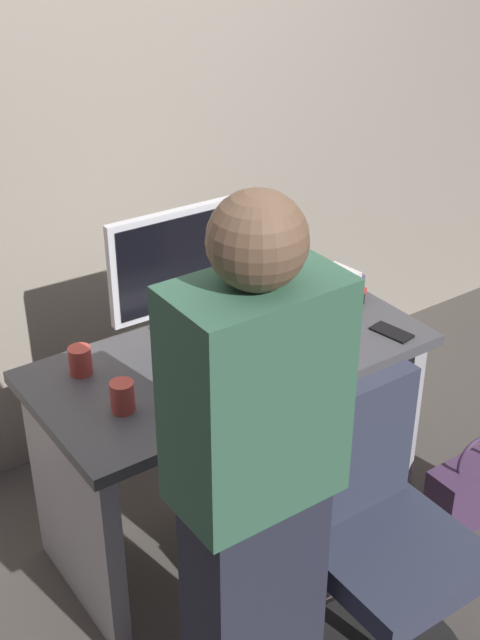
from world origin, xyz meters
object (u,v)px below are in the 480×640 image
monitor (184,265)px  handbag (469,491)px  office_chair (380,552)px  cell_phone (392,332)px  person_at_desk (255,495)px  cup_near_keyboard (122,397)px  keyboard (222,372)px  mouse (287,343)px  desk (232,412)px  cup_by_monitor (80,361)px  book_stack (334,288)px

monitor → handbag: monitor is taller
office_chair → cell_phone: (0.50, 0.52, 0.33)m
monitor → cell_phone: size_ratio=3.75×
handbag → person_at_desk: bearing=-169.3°
cup_near_keyboard → handbag: cup_near_keyboard is taller
keyboard → mouse: (0.27, 0.01, 0.01)m
mouse → desk: bearing=155.6°
cup_near_keyboard → cell_phone: cup_near_keyboard is taller
person_at_desk → cup_by_monitor: (-0.06, 0.87, -0.04)m
cup_near_keyboard → cup_by_monitor: 0.26m
mouse → handbag: bearing=-35.7°
mouse → handbag: size_ratio=0.26×
desk → handbag: desk is taller
cup_near_keyboard → cell_phone: 0.99m
cup_near_keyboard → cell_phone: (0.98, -0.13, -0.05)m
office_chair → monitor: monitor is taller
mouse → cup_near_keyboard: 0.62m
monitor → cup_by_monitor: bearing=-175.4°
desk → cup_by_monitor: bearing=159.4°
handbag → cup_near_keyboard: bearing=161.4°
keyboard → handbag: bearing=-28.2°
mouse → office_chair: bearing=-102.5°
desk → monitor: 0.54m
monitor → cup_by_monitor: (-0.42, -0.03, -0.21)m
office_chair → book_stack: bearing=59.2°
monitor → cell_phone: monitor is taller
office_chair → book_stack: (0.48, 0.81, 0.38)m
office_chair → handbag: office_chair is taller
monitor → cell_phone: (0.58, -0.42, -0.25)m
cup_near_keyboard → handbag: size_ratio=0.26×
office_chair → person_at_desk: 0.60m
desk → cup_near_keyboard: size_ratio=13.61×
cell_phone → office_chair: bearing=-144.5°
monitor → mouse: 0.43m
desk → book_stack: 0.60m
monitor → mouse: (0.22, -0.29, -0.24)m
office_chair → mouse: (0.14, 0.65, 0.34)m
person_at_desk → keyboard: size_ratio=3.81×
cup_by_monitor → book_stack: (0.98, -0.09, 0.01)m
keyboard → cup_by_monitor: cup_by_monitor is taller
person_at_desk → cup_near_keyboard: person_at_desk is taller
office_chair → cup_by_monitor: (-0.49, 0.90, 0.37)m
person_at_desk → mouse: size_ratio=16.39×
desk → monitor: (-0.05, 0.21, 0.50)m
person_at_desk → cup_by_monitor: bearing=93.8°
cup_by_monitor → cell_phone: (0.99, -0.38, -0.04)m
desk → handbag: (0.73, -0.48, -0.38)m
book_stack → cup_by_monitor: bearing=174.8°
cup_near_keyboard → office_chair: bearing=-53.4°
book_stack → cell_phone: (0.01, -0.30, -0.05)m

